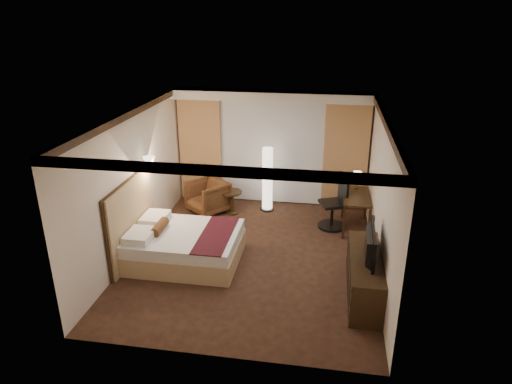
% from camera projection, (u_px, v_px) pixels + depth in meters
% --- Properties ---
extents(floor, '(4.50, 5.50, 0.01)m').
position_uv_depth(floor, '(253.00, 256.00, 8.67)').
color(floor, black).
rests_on(floor, ground).
extents(ceiling, '(4.50, 5.50, 0.01)m').
position_uv_depth(ceiling, '(252.00, 115.00, 7.67)').
color(ceiling, white).
rests_on(ceiling, back_wall).
extents(back_wall, '(4.50, 0.02, 2.70)m').
position_uv_depth(back_wall, '(272.00, 147.00, 10.69)').
color(back_wall, silver).
rests_on(back_wall, floor).
extents(left_wall, '(0.02, 5.50, 2.70)m').
position_uv_depth(left_wall, '(134.00, 183.00, 8.51)').
color(left_wall, silver).
rests_on(left_wall, floor).
extents(right_wall, '(0.02, 5.50, 2.70)m').
position_uv_depth(right_wall, '(381.00, 198.00, 7.83)').
color(right_wall, silver).
rests_on(right_wall, floor).
extents(crown_molding, '(4.50, 5.50, 0.12)m').
position_uv_depth(crown_molding, '(252.00, 119.00, 7.69)').
color(crown_molding, black).
rests_on(crown_molding, ceiling).
extents(soffit, '(4.50, 0.50, 0.20)m').
position_uv_depth(soffit, '(272.00, 96.00, 10.00)').
color(soffit, white).
rests_on(soffit, ceiling).
extents(curtain_sheer, '(2.48, 0.04, 2.45)m').
position_uv_depth(curtain_sheer, '(272.00, 153.00, 10.66)').
color(curtain_sheer, silver).
rests_on(curtain_sheer, back_wall).
extents(curtain_left_drape, '(1.00, 0.14, 2.45)m').
position_uv_depth(curtain_left_drape, '(201.00, 150.00, 10.86)').
color(curtain_left_drape, tan).
rests_on(curtain_left_drape, back_wall).
extents(curtain_right_drape, '(1.00, 0.14, 2.45)m').
position_uv_depth(curtain_right_drape, '(346.00, 157.00, 10.35)').
color(curtain_right_drape, tan).
rests_on(curtain_right_drape, back_wall).
extents(wall_sconce, '(0.24, 0.24, 0.24)m').
position_uv_depth(wall_sconce, '(149.00, 162.00, 8.77)').
color(wall_sconce, white).
rests_on(wall_sconce, left_wall).
extents(bed, '(1.98, 1.55, 0.58)m').
position_uv_depth(bed, '(185.00, 246.00, 8.42)').
color(bed, white).
rests_on(bed, floor).
extents(headboard, '(0.12, 1.85, 1.50)m').
position_uv_depth(headboard, '(132.00, 220.00, 8.40)').
color(headboard, tan).
rests_on(headboard, floor).
extents(armchair, '(1.08, 1.08, 0.82)m').
position_uv_depth(armchair, '(208.00, 195.00, 10.42)').
color(armchair, '#462215').
rests_on(armchair, floor).
extents(side_table, '(0.48, 0.48, 0.52)m').
position_uv_depth(side_table, '(232.00, 202.00, 10.43)').
color(side_table, black).
rests_on(side_table, floor).
extents(floor_lamp, '(0.32, 0.32, 1.51)m').
position_uv_depth(floor_lamp, '(267.00, 179.00, 10.40)').
color(floor_lamp, white).
rests_on(floor_lamp, floor).
extents(desk, '(0.55, 1.14, 0.75)m').
position_uv_depth(desk, '(355.00, 212.00, 9.65)').
color(desk, black).
rests_on(desk, floor).
extents(desk_lamp, '(0.18, 0.18, 0.34)m').
position_uv_depth(desk_lamp, '(357.00, 181.00, 9.83)').
color(desk_lamp, '#FFD899').
rests_on(desk_lamp, desk).
extents(office_chair, '(0.75, 0.75, 1.20)m').
position_uv_depth(office_chair, '(333.00, 202.00, 9.59)').
color(office_chair, black).
rests_on(office_chair, floor).
extents(dresser, '(0.50, 1.82, 0.71)m').
position_uv_depth(dresser, '(364.00, 276.00, 7.37)').
color(dresser, black).
rests_on(dresser, floor).
extents(television, '(0.64, 1.07, 0.14)m').
position_uv_depth(television, '(366.00, 240.00, 7.13)').
color(television, black).
rests_on(television, dresser).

